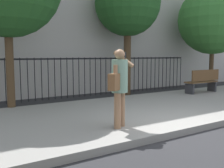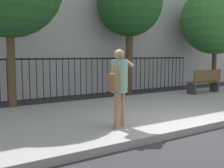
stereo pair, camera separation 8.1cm
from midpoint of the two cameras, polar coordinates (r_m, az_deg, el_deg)
The scene contains 7 objects.
ground_plane at distance 6.05m, azimuth 17.55°, elevation -10.30°, with size 60.00×60.00×0.00m, color #28282B.
sidewalk at distance 7.59m, azimuth 4.77°, elevation -6.06°, with size 28.00×4.40×0.15m, color gray.
iron_fence at distance 10.63m, azimuth -7.23°, elevation 2.61°, with size 12.03×0.04×1.60m.
pedestrian_on_phone at distance 5.54m, azimuth 1.94°, elevation 0.30°, with size 0.72×0.60×1.67m.
street_bench at distance 11.37m, azimuth 19.72°, elevation 0.65°, with size 1.60×0.45×0.95m.
street_tree_near at distance 11.40m, azimuth 4.01°, elevation 16.98°, with size 2.74×2.74×5.21m.
street_tree_far at distance 14.12m, azimuth 21.75°, elevation 12.88°, with size 3.39×3.39×5.12m.
Camera 2 is at (-4.42, -3.75, 1.70)m, focal length 42.18 mm.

